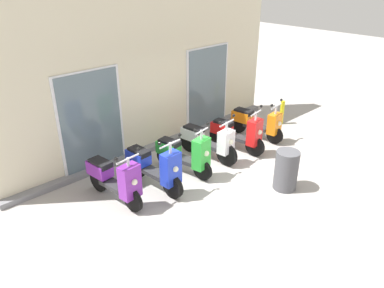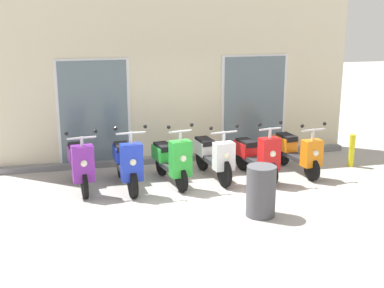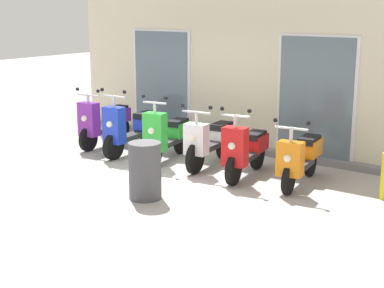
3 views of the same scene
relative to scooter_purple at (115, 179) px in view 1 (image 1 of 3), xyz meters
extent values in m
plane|color=#A8A39E|center=(2.15, -1.19, -0.51)|extent=(40.00, 40.00, 0.00)
cube|color=beige|center=(2.15, 1.57, 1.38)|extent=(7.92, 0.30, 3.79)
cube|color=slate|center=(2.15, 1.32, -0.45)|extent=(7.92, 0.20, 0.12)
cube|color=silver|center=(0.37, 1.40, 0.64)|extent=(1.53, 0.04, 2.30)
cube|color=slate|center=(0.37, 1.38, 0.64)|extent=(1.41, 0.02, 2.22)
cube|color=silver|center=(3.93, 1.40, 0.64)|extent=(1.53, 0.04, 2.30)
cube|color=slate|center=(3.93, 1.38, 0.64)|extent=(1.41, 0.02, 2.22)
cylinder|color=black|center=(0.05, -0.49, -0.27)|extent=(0.13, 0.49, 0.48)
cylinder|color=black|center=(-0.06, 0.57, -0.27)|extent=(0.13, 0.49, 0.48)
cube|color=#2D2D30|center=(0.00, 0.04, -0.17)|extent=(0.33, 0.68, 0.09)
cube|color=purple|center=(0.05, -0.45, 0.12)|extent=(0.40, 0.28, 0.66)
sphere|color=#F2EFCC|center=(0.06, -0.58, 0.16)|extent=(0.12, 0.12, 0.12)
cube|color=purple|center=(-0.05, 0.47, 0.04)|extent=(0.35, 0.55, 0.28)
cube|color=black|center=(-0.04, 0.43, 0.18)|extent=(0.31, 0.50, 0.11)
cylinder|color=silver|center=(0.05, -0.45, 0.52)|extent=(0.06, 0.06, 0.18)
cylinder|color=silver|center=(0.05, -0.45, 0.59)|extent=(0.51, 0.09, 0.04)
sphere|color=black|center=(0.30, -0.42, 0.69)|extent=(0.07, 0.07, 0.07)
sphere|color=black|center=(-0.21, -0.47, 0.69)|extent=(0.07, 0.07, 0.07)
cylinder|color=black|center=(0.89, -0.66, -0.27)|extent=(0.15, 0.50, 0.49)
cylinder|color=black|center=(0.82, 0.48, -0.27)|extent=(0.15, 0.50, 0.49)
cube|color=#2D2D30|center=(0.86, -0.09, -0.17)|extent=(0.31, 0.72, 0.09)
cube|color=#1E38C6|center=(0.89, -0.62, 0.13)|extent=(0.40, 0.27, 0.68)
sphere|color=#F2EFCC|center=(0.90, -0.75, 0.17)|extent=(0.12, 0.12, 0.12)
cube|color=#1E38C6|center=(0.82, 0.38, 0.03)|extent=(0.33, 0.54, 0.28)
cube|color=black|center=(0.83, 0.34, 0.17)|extent=(0.29, 0.50, 0.11)
cylinder|color=silver|center=(0.89, -0.62, 0.57)|extent=(0.06, 0.06, 0.24)
cylinder|color=silver|center=(0.89, -0.62, 0.67)|extent=(0.53, 0.07, 0.04)
sphere|color=black|center=(1.16, -0.60, 0.77)|extent=(0.07, 0.07, 0.07)
sphere|color=black|center=(0.63, -0.64, 0.77)|extent=(0.07, 0.07, 0.07)
cylinder|color=black|center=(1.81, -0.58, -0.29)|extent=(0.16, 0.46, 0.45)
cylinder|color=black|center=(1.62, 0.45, -0.29)|extent=(0.16, 0.46, 0.45)
cube|color=#2D2D30|center=(1.71, -0.06, -0.19)|extent=(0.37, 0.69, 0.09)
cube|color=green|center=(1.80, -0.54, 0.11)|extent=(0.42, 0.31, 0.67)
sphere|color=#F2EFCC|center=(1.83, -0.67, 0.15)|extent=(0.12, 0.12, 0.12)
cube|color=green|center=(1.64, 0.35, -0.02)|extent=(0.39, 0.57, 0.28)
cube|color=black|center=(1.64, 0.31, 0.12)|extent=(0.34, 0.52, 0.11)
cylinder|color=silver|center=(1.80, -0.54, 0.54)|extent=(0.06, 0.06, 0.22)
cylinder|color=silver|center=(1.80, -0.54, 0.63)|extent=(0.45, 0.12, 0.04)
sphere|color=black|center=(2.02, -0.50, 0.73)|extent=(0.07, 0.07, 0.07)
sphere|color=black|center=(1.58, -0.58, 0.73)|extent=(0.07, 0.07, 0.07)
cylinder|color=black|center=(2.66, -0.51, -0.25)|extent=(0.15, 0.54, 0.54)
cylinder|color=black|center=(2.52, 0.61, -0.25)|extent=(0.15, 0.54, 0.54)
cube|color=#2D2D30|center=(2.59, 0.05, -0.15)|extent=(0.35, 0.73, 0.09)
cube|color=white|center=(2.66, -0.47, 0.08)|extent=(0.41, 0.29, 0.53)
sphere|color=#F2EFCC|center=(2.67, -0.60, 0.12)|extent=(0.12, 0.12, 0.12)
cube|color=white|center=(2.53, 0.51, 0.00)|extent=(0.36, 0.55, 0.28)
cube|color=black|center=(2.54, 0.47, 0.14)|extent=(0.32, 0.51, 0.11)
cylinder|color=silver|center=(2.66, -0.47, 0.44)|extent=(0.06, 0.06, 0.24)
cylinder|color=silver|center=(2.66, -0.47, 0.54)|extent=(0.53, 0.10, 0.04)
sphere|color=black|center=(2.92, -0.44, 0.64)|extent=(0.07, 0.07, 0.07)
sphere|color=black|center=(2.39, -0.51, 0.64)|extent=(0.07, 0.07, 0.07)
cylinder|color=black|center=(3.52, -0.66, -0.27)|extent=(0.18, 0.50, 0.49)
cylinder|color=black|center=(3.35, 0.40, -0.27)|extent=(0.18, 0.50, 0.49)
cube|color=#2D2D30|center=(3.43, -0.13, -0.17)|extent=(0.36, 0.70, 0.09)
cube|color=red|center=(3.51, -0.62, 0.10)|extent=(0.41, 0.30, 0.63)
sphere|color=#F2EFCC|center=(3.54, -0.74, 0.14)|extent=(0.12, 0.12, 0.12)
cube|color=red|center=(3.36, 0.30, -0.03)|extent=(0.38, 0.56, 0.28)
cube|color=black|center=(3.37, 0.26, 0.11)|extent=(0.33, 0.52, 0.11)
cylinder|color=silver|center=(3.51, -0.62, 0.50)|extent=(0.06, 0.06, 0.22)
cylinder|color=silver|center=(3.51, -0.62, 0.59)|extent=(0.46, 0.11, 0.04)
sphere|color=black|center=(3.74, -0.58, 0.69)|extent=(0.07, 0.07, 0.07)
sphere|color=black|center=(3.29, -0.65, 0.69)|extent=(0.07, 0.07, 0.07)
cylinder|color=black|center=(4.45, -0.57, -0.29)|extent=(0.14, 0.45, 0.45)
cylinder|color=black|center=(4.30, 0.53, -0.29)|extent=(0.14, 0.45, 0.45)
cube|color=#2D2D30|center=(4.37, -0.02, -0.19)|extent=(0.35, 0.72, 0.09)
cube|color=orange|center=(4.44, -0.53, 0.03)|extent=(0.41, 0.29, 0.53)
sphere|color=#F2EFCC|center=(4.46, -0.66, 0.07)|extent=(0.12, 0.12, 0.12)
cube|color=orange|center=(4.31, 0.43, 0.00)|extent=(0.37, 0.56, 0.28)
cube|color=black|center=(4.32, 0.39, 0.14)|extent=(0.32, 0.51, 0.11)
cylinder|color=silver|center=(4.44, -0.53, 0.40)|extent=(0.06, 0.06, 0.25)
cylinder|color=silver|center=(4.44, -0.53, 0.50)|extent=(0.51, 0.11, 0.04)
sphere|color=black|center=(4.70, -0.50, 0.60)|extent=(0.07, 0.07, 0.07)
sphere|color=black|center=(4.19, -0.57, 0.60)|extent=(0.07, 0.07, 0.07)
cylinder|color=#4C4C51|center=(2.82, -1.99, -0.09)|extent=(0.48, 0.48, 0.85)
cylinder|color=yellow|center=(5.69, 0.07, -0.16)|extent=(0.12, 0.12, 0.70)
camera|label=1|loc=(-3.12, -5.50, 3.74)|focal=34.82mm
camera|label=2|loc=(-0.16, -9.46, 2.85)|focal=48.52mm
camera|label=3|loc=(8.25, -8.21, 2.29)|focal=54.36mm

